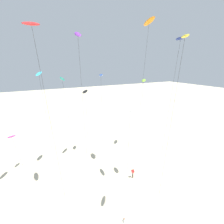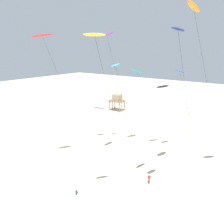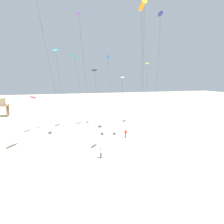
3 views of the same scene
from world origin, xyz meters
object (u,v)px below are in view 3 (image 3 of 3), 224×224
(kite_blue, at_px, (108,58))
(kite_yellow, at_px, (144,4))
(kite_cyan, at_px, (56,53))
(kite_purple, at_px, (79,15))
(kite_navy, at_px, (160,16))
(kite_orange, at_px, (142,7))
(stilt_house, at_px, (0,103))
(kite_lime, at_px, (147,64))
(kite_flyer_nearest, at_px, (126,133))
(kite_black, at_px, (94,71))
(kite_white, at_px, (122,78))
(kite_teal, at_px, (75,58))
(kite_flyer_middle, at_px, (101,153))
(kite_magenta, at_px, (33,98))

(kite_blue, height_order, kite_yellow, kite_yellow)
(kite_cyan, xyz_separation_m, kite_purple, (3.79, -7.87, 5.56))
(kite_navy, xyz_separation_m, kite_orange, (-0.58, 6.26, 3.24))
(stilt_house, bearing_deg, kite_lime, -30.46)
(kite_orange, bearing_deg, kite_flyer_nearest, -151.85)
(kite_black, bearing_deg, kite_lime, -7.55)
(kite_orange, bearing_deg, stilt_house, 137.17)
(kite_white, height_order, kite_yellow, kite_yellow)
(kite_teal, distance_m, kite_flyer_middle, 24.23)
(kite_black, relative_size, kite_navy, 0.61)
(kite_magenta, distance_m, kite_orange, 28.57)
(kite_blue, relative_size, kite_cyan, 0.96)
(kite_lime, xyz_separation_m, kite_flyer_nearest, (-9.31, -9.88, -14.43))
(kite_yellow, distance_m, kite_lime, 23.92)
(kite_blue, height_order, kite_orange, kite_orange)
(kite_orange, bearing_deg, kite_lime, 55.02)
(kite_white, height_order, kite_teal, kite_teal)
(kite_yellow, bearing_deg, stilt_house, 122.42)
(kite_yellow, bearing_deg, kite_magenta, 129.26)
(kite_magenta, xyz_separation_m, kite_orange, (21.33, -6.90, 17.71))
(kite_magenta, relative_size, kite_white, 0.69)
(kite_blue, distance_m, stilt_house, 37.52)
(kite_white, distance_m, stilt_house, 43.39)
(kite_orange, distance_m, kite_lime, 13.94)
(kite_navy, bearing_deg, stilt_house, 132.29)
(kite_blue, bearing_deg, kite_teal, -170.96)
(kite_teal, bearing_deg, kite_purple, -91.63)
(kite_lime, xyz_separation_m, kite_flyer_middle, (-16.67, -18.64, -14.43))
(kite_magenta, height_order, kite_black, kite_black)
(kite_blue, bearing_deg, kite_white, -92.27)
(kite_lime, bearing_deg, kite_flyer_nearest, -133.30)
(kite_cyan, xyz_separation_m, kite_flyer_middle, (5.17, -17.29, -16.18))
(kite_white, xyz_separation_m, kite_flyer_nearest, (0.80, -0.04, -10.98))
(kite_magenta, xyz_separation_m, kite_purple, (8.76, -8.29, 14.86))
(kite_navy, xyz_separation_m, stilt_house, (-33.19, 36.49, -18.07))
(kite_flyer_nearest, bearing_deg, kite_purple, 175.63)
(kite_flyer_middle, bearing_deg, kite_flyer_nearest, 49.97)
(kite_orange, bearing_deg, kite_navy, -84.73)
(kite_white, bearing_deg, kite_cyan, 144.06)
(kite_orange, bearing_deg, kite_blue, 114.66)
(kite_flyer_middle, bearing_deg, kite_blue, 70.67)
(kite_cyan, relative_size, kite_purple, 0.77)
(kite_navy, height_order, stilt_house, kite_navy)
(kite_navy, distance_m, kite_purple, 14.03)
(kite_black, relative_size, kite_cyan, 0.78)
(kite_teal, xyz_separation_m, kite_orange, (12.31, -7.85, 9.16))
(kite_cyan, relative_size, kite_flyer_nearest, 10.78)
(kite_magenta, bearing_deg, kite_orange, -17.94)
(kite_white, bearing_deg, kite_magenta, 151.89)
(kite_teal, distance_m, kite_orange, 17.23)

